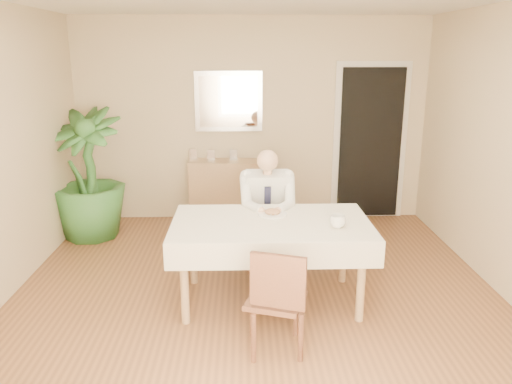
{
  "coord_description": "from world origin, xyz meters",
  "views": [
    {
      "loc": [
        -0.11,
        -3.95,
        2.17
      ],
      "look_at": [
        0.0,
        0.35,
        0.95
      ],
      "focal_mm": 35.0,
      "sensor_mm": 36.0,
      "label": 1
    }
  ],
  "objects_px": {
    "seated_man": "(268,207)",
    "potted_palm": "(87,175)",
    "dining_table": "(271,230)",
    "chair_far": "(266,218)",
    "chair_near": "(277,297)",
    "coffee_mug": "(338,221)",
    "sideboard": "(229,191)"
  },
  "relations": [
    {
      "from": "chair_near",
      "to": "seated_man",
      "type": "height_order",
      "value": "seated_man"
    },
    {
      "from": "chair_near",
      "to": "coffee_mug",
      "type": "relative_size",
      "value": 6.35
    },
    {
      "from": "chair_far",
      "to": "sideboard",
      "type": "relative_size",
      "value": 0.85
    },
    {
      "from": "chair_far",
      "to": "chair_near",
      "type": "xyz_separation_m",
      "value": [
        -0.0,
        -1.71,
        -0.02
      ]
    },
    {
      "from": "chair_near",
      "to": "seated_man",
      "type": "distance_m",
      "value": 1.44
    },
    {
      "from": "seated_man",
      "to": "sideboard",
      "type": "distance_m",
      "value": 1.69
    },
    {
      "from": "sideboard",
      "to": "coffee_mug",
      "type": "bearing_deg",
      "value": -63.86
    },
    {
      "from": "coffee_mug",
      "to": "potted_palm",
      "type": "bearing_deg",
      "value": 144.84
    },
    {
      "from": "chair_far",
      "to": "coffee_mug",
      "type": "distance_m",
      "value": 1.22
    },
    {
      "from": "seated_man",
      "to": "potted_palm",
      "type": "relative_size",
      "value": 0.81
    },
    {
      "from": "seated_man",
      "to": "dining_table",
      "type": "bearing_deg",
      "value": -90.0
    },
    {
      "from": "dining_table",
      "to": "seated_man",
      "type": "relative_size",
      "value": 1.38
    },
    {
      "from": "chair_near",
      "to": "coffee_mug",
      "type": "height_order",
      "value": "coffee_mug"
    },
    {
      "from": "dining_table",
      "to": "potted_palm",
      "type": "height_order",
      "value": "potted_palm"
    },
    {
      "from": "seated_man",
      "to": "chair_near",
      "type": "bearing_deg",
      "value": -90.13
    },
    {
      "from": "chair_near",
      "to": "sideboard",
      "type": "relative_size",
      "value": 0.82
    },
    {
      "from": "seated_man",
      "to": "potted_palm",
      "type": "xyz_separation_m",
      "value": [
        -2.07,
        1.08,
        0.08
      ]
    },
    {
      "from": "seated_man",
      "to": "sideboard",
      "type": "relative_size",
      "value": 1.22
    },
    {
      "from": "chair_near",
      "to": "potted_palm",
      "type": "bearing_deg",
      "value": 148.1
    },
    {
      "from": "sideboard",
      "to": "seated_man",
      "type": "bearing_deg",
      "value": -71.38
    },
    {
      "from": "chair_far",
      "to": "seated_man",
      "type": "relative_size",
      "value": 0.69
    },
    {
      "from": "chair_far",
      "to": "coffee_mug",
      "type": "bearing_deg",
      "value": -57.78
    },
    {
      "from": "chair_far",
      "to": "seated_man",
      "type": "xyz_separation_m",
      "value": [
        -0.0,
        -0.28,
        0.21
      ]
    },
    {
      "from": "dining_table",
      "to": "seated_man",
      "type": "bearing_deg",
      "value": 89.87
    },
    {
      "from": "dining_table",
      "to": "seated_man",
      "type": "height_order",
      "value": "seated_man"
    },
    {
      "from": "sideboard",
      "to": "potted_palm",
      "type": "bearing_deg",
      "value": -158.25
    },
    {
      "from": "chair_far",
      "to": "chair_near",
      "type": "height_order",
      "value": "chair_far"
    },
    {
      "from": "dining_table",
      "to": "chair_far",
      "type": "bearing_deg",
      "value": 89.87
    },
    {
      "from": "chair_far",
      "to": "seated_man",
      "type": "height_order",
      "value": "seated_man"
    },
    {
      "from": "chair_far",
      "to": "coffee_mug",
      "type": "relative_size",
      "value": 6.56
    },
    {
      "from": "coffee_mug",
      "to": "potted_palm",
      "type": "distance_m",
      "value": 3.2
    },
    {
      "from": "sideboard",
      "to": "chair_near",
      "type": "bearing_deg",
      "value": -78.17
    }
  ]
}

